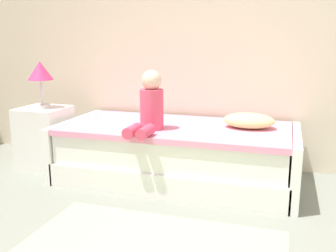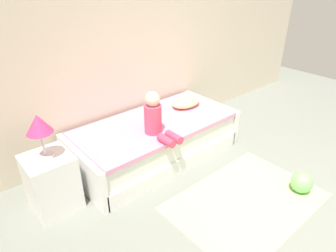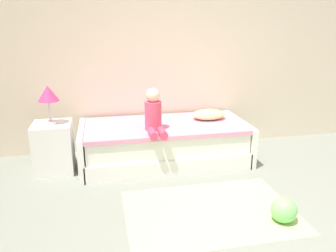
% 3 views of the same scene
% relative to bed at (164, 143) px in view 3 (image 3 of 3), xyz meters
% --- Properties ---
extents(wall_rear, '(7.20, 0.10, 2.90)m').
position_rel_bed_xyz_m(wall_rear, '(0.27, 0.60, 1.20)').
color(wall_rear, beige).
rests_on(wall_rear, ground).
extents(bed, '(2.11, 1.00, 0.50)m').
position_rel_bed_xyz_m(bed, '(0.00, 0.00, 0.00)').
color(bed, white).
rests_on(bed, ground).
extents(nightstand, '(0.44, 0.44, 0.60)m').
position_rel_bed_xyz_m(nightstand, '(-1.35, -0.04, 0.05)').
color(nightstand, white).
rests_on(nightstand, ground).
extents(table_lamp, '(0.24, 0.24, 0.45)m').
position_rel_bed_xyz_m(table_lamp, '(-1.35, -0.04, 0.69)').
color(table_lamp, silver).
rests_on(table_lamp, nightstand).
extents(child_figure, '(0.20, 0.51, 0.50)m').
position_rel_bed_xyz_m(child_figure, '(-0.17, -0.23, 0.46)').
color(child_figure, '#E04C6B').
rests_on(child_figure, bed).
extents(pillow, '(0.44, 0.30, 0.13)m').
position_rel_bed_xyz_m(pillow, '(0.62, 0.10, 0.32)').
color(pillow, '#F2E58C').
rests_on(pillow, bed).
extents(toy_ball, '(0.24, 0.24, 0.24)m').
position_rel_bed_xyz_m(toy_ball, '(0.79, -1.58, -0.13)').
color(toy_ball, '#7FD872').
rests_on(toy_ball, ground).
extents(area_rug, '(1.60, 1.10, 0.01)m').
position_rel_bed_xyz_m(area_rug, '(0.19, -1.30, -0.24)').
color(area_rug, '#B2D189').
rests_on(area_rug, ground).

